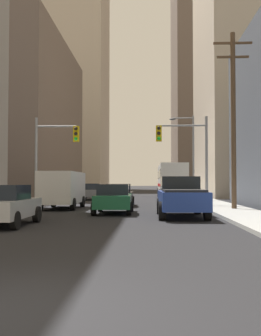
# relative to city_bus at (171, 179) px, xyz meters

# --- Properties ---
(sidewalk_left) EXTENTS (2.62, 160.00, 0.15)m
(sidewalk_left) POSITION_rel_city_bus_xyz_m (-10.63, 13.18, -1.85)
(sidewalk_left) COLOR #9E9E99
(sidewalk_left) RESTS_ON ground
(sidewalk_right) EXTENTS (2.62, 160.00, 0.15)m
(sidewalk_right) POSITION_rel_city_bus_xyz_m (2.21, 13.18, -1.85)
(sidewalk_right) COLOR #9E9E99
(sidewalk_right) RESTS_ON ground
(city_bus) EXTENTS (2.67, 11.50, 3.40)m
(city_bus) POSITION_rel_city_bus_xyz_m (0.00, 0.00, 0.00)
(city_bus) COLOR silver
(city_bus) RESTS_ON ground
(pickup_truck_blue) EXTENTS (2.20, 5.43, 1.90)m
(pickup_truck_blue) POSITION_rel_city_bus_xyz_m (-0.82, -22.60, -1.00)
(pickup_truck_blue) COLOR navy
(pickup_truck_blue) RESTS_ON ground
(cargo_van_white) EXTENTS (2.16, 5.22, 2.26)m
(cargo_van_white) POSITION_rel_city_bus_xyz_m (-7.64, -16.97, -0.64)
(cargo_van_white) COLOR white
(cargo_van_white) RESTS_ON ground
(sedan_silver) EXTENTS (1.95, 4.24, 1.52)m
(sedan_silver) POSITION_rel_city_bus_xyz_m (-7.72, -26.92, -1.16)
(sedan_silver) COLOR #B7BABF
(sedan_silver) RESTS_ON ground
(sedan_green) EXTENTS (1.95, 4.24, 1.52)m
(sedan_green) POSITION_rel_city_bus_xyz_m (-4.16, -20.75, -1.16)
(sedan_green) COLOR #195938
(sedan_green) RESTS_ON ground
(sedan_black) EXTENTS (1.95, 4.23, 1.52)m
(sedan_black) POSITION_rel_city_bus_xyz_m (-4.35, -14.15, -1.16)
(sedan_black) COLOR black
(sedan_black) RESTS_ON ground
(sedan_grey) EXTENTS (1.95, 4.25, 1.52)m
(sedan_grey) POSITION_rel_city_bus_xyz_m (-7.61, -4.24, -1.16)
(sedan_grey) COLOR slate
(sedan_grey) RESTS_ON ground
(traffic_signal_near_left) EXTENTS (3.01, 0.44, 6.00)m
(traffic_signal_near_left) POSITION_rel_city_bus_xyz_m (-8.67, -14.88, 2.08)
(traffic_signal_near_left) COLOR gray
(traffic_signal_near_left) RESTS_ON ground
(traffic_signal_near_right) EXTENTS (3.43, 0.44, 6.00)m
(traffic_signal_near_right) POSITION_rel_city_bus_xyz_m (0.05, -14.88, 2.10)
(traffic_signal_near_right) COLOR gray
(traffic_signal_near_right) RESTS_ON ground
(utility_pole_right) EXTENTS (2.20, 0.28, 10.17)m
(utility_pole_right) POSITION_rel_city_bus_xyz_m (2.47, -18.72, 3.43)
(utility_pole_right) COLOR brown
(utility_pole_right) RESTS_ON ground
(street_lamp_right) EXTENTS (2.17, 0.32, 7.50)m
(street_lamp_right) POSITION_rel_city_bus_xyz_m (1.27, -6.17, 2.59)
(street_lamp_right) COLOR gray
(street_lamp_right) RESTS_ON ground
(building_left_far_tower) EXTENTS (23.42, 19.54, 60.91)m
(building_left_far_tower) POSITION_rel_city_bus_xyz_m (-24.25, 53.40, 28.53)
(building_left_far_tower) COLOR #B7A893
(building_left_far_tower) RESTS_ON ground
(building_right_far_highrise) EXTENTS (19.63, 25.95, 60.55)m
(building_right_far_highrise) POSITION_rel_city_bus_xyz_m (13.72, 57.11, 28.35)
(building_right_far_highrise) COLOR #66564C
(building_right_far_highrise) RESTS_ON ground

